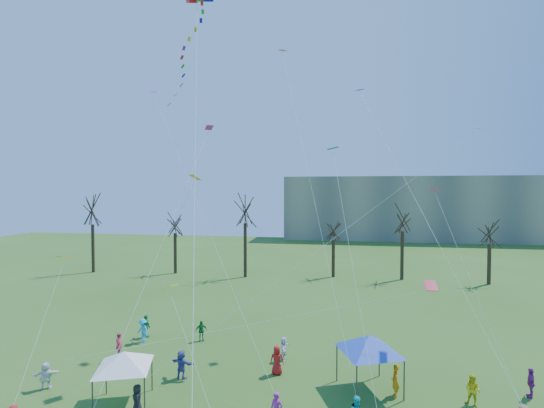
% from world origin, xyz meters
% --- Properties ---
extents(distant_building, '(60.00, 14.00, 15.00)m').
position_xyz_m(distant_building, '(22.00, 82.00, 7.50)').
color(distant_building, gray).
rests_on(distant_building, ground).
extents(bare_tree_row, '(70.49, 8.21, 11.38)m').
position_xyz_m(bare_tree_row, '(-2.82, 36.43, 7.05)').
color(bare_tree_row, black).
rests_on(bare_tree_row, ground).
extents(big_box_kite, '(3.40, 7.85, 25.82)m').
position_xyz_m(big_box_kite, '(-4.81, 8.12, 19.75)').
color(big_box_kite, red).
rests_on(big_box_kite, ground).
extents(canopy_tent_white, '(3.70, 3.70, 2.92)m').
position_xyz_m(canopy_tent_white, '(-7.59, 5.06, 2.48)').
color(canopy_tent_white, '#3F3F44').
rests_on(canopy_tent_white, ground).
extents(canopy_tent_blue, '(4.06, 4.06, 3.27)m').
position_xyz_m(canopy_tent_blue, '(5.71, 8.70, 2.77)').
color(canopy_tent_blue, '#3F3F44').
rests_on(canopy_tent_blue, ground).
extents(festival_crowd, '(28.82, 14.83, 1.85)m').
position_xyz_m(festival_crowd, '(-0.95, 7.02, 0.86)').
color(festival_crowd, '#B11620').
rests_on(festival_crowd, ground).
extents(small_kites_aloft, '(26.17, 18.22, 33.22)m').
position_xyz_m(small_kites_aloft, '(-0.74, 10.97, 12.78)').
color(small_kites_aloft, orange).
rests_on(small_kites_aloft, ground).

